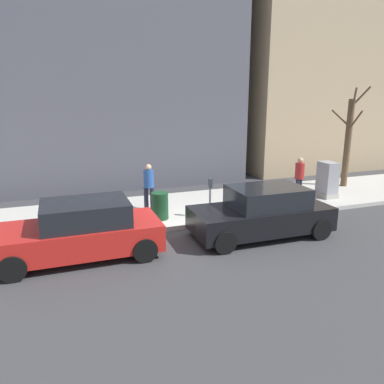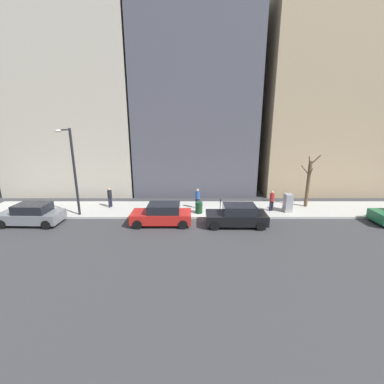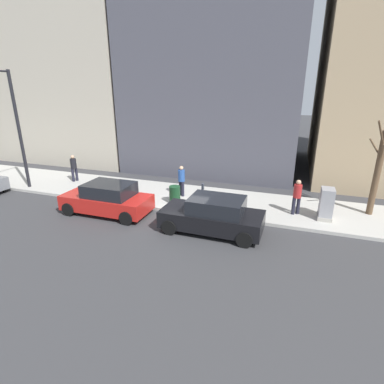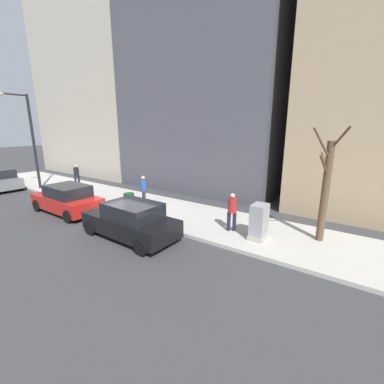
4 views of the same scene
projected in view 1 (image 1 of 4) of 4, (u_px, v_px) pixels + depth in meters
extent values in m
plane|color=#38383A|center=(184.00, 230.00, 11.95)|extent=(120.00, 120.00, 0.00)
cube|color=#B2AFA8|center=(166.00, 210.00, 13.76)|extent=(4.00, 36.00, 0.15)
cube|color=black|center=(260.00, 218.00, 11.31)|extent=(1.86, 4.22, 0.70)
cube|color=black|center=(267.00, 197.00, 11.21)|extent=(1.63, 2.22, 0.60)
cylinder|color=black|center=(225.00, 242.00, 10.10)|extent=(0.23, 0.64, 0.64)
cylinder|color=black|center=(203.00, 223.00, 11.66)|extent=(0.23, 0.64, 0.64)
cylinder|color=black|center=(320.00, 229.00, 11.08)|extent=(0.23, 0.64, 0.64)
cylinder|color=black|center=(288.00, 213.00, 12.64)|extent=(0.23, 0.64, 0.64)
cube|color=red|center=(79.00, 237.00, 9.79)|extent=(1.81, 4.20, 0.70)
cube|color=black|center=(85.00, 213.00, 9.70)|extent=(1.60, 2.20, 0.60)
cylinder|color=black|center=(12.00, 269.00, 8.57)|extent=(0.22, 0.64, 0.64)
cylinder|color=black|center=(18.00, 242.00, 10.12)|extent=(0.22, 0.64, 0.64)
cylinder|color=black|center=(145.00, 250.00, 9.60)|extent=(0.22, 0.64, 0.64)
cylinder|color=black|center=(132.00, 228.00, 11.14)|extent=(0.22, 0.64, 0.64)
cylinder|color=slate|center=(210.00, 203.00, 12.56)|extent=(0.07, 0.07, 1.05)
cube|color=#2D333D|center=(210.00, 183.00, 12.38)|extent=(0.14, 0.10, 0.30)
cube|color=#A8A399|center=(326.00, 195.00, 15.24)|extent=(0.83, 0.61, 0.18)
cube|color=#939399|center=(328.00, 177.00, 15.06)|extent=(0.75, 0.55, 1.25)
cylinder|color=brown|center=(348.00, 144.00, 16.62)|extent=(0.28, 0.28, 3.86)
cylinder|color=brown|center=(341.00, 118.00, 16.63)|extent=(0.80, 0.49, 0.78)
cylinder|color=brown|center=(361.00, 97.00, 16.01)|extent=(0.46, 0.62, 0.89)
cylinder|color=brown|center=(354.00, 102.00, 15.75)|extent=(0.79, 0.59, 1.20)
cylinder|color=brown|center=(356.00, 120.00, 15.94)|extent=(0.91, 0.27, 0.88)
cylinder|color=#14381E|center=(160.00, 206.00, 12.45)|extent=(0.56, 0.56, 0.90)
cylinder|color=#1E1E2D|center=(297.00, 189.00, 14.79)|extent=(0.16, 0.16, 0.82)
cylinder|color=#1E1E2D|center=(300.00, 188.00, 14.97)|extent=(0.16, 0.16, 0.82)
cylinder|color=#A52323|center=(300.00, 171.00, 14.70)|extent=(0.36, 0.36, 0.62)
sphere|color=tan|center=(300.00, 160.00, 14.59)|extent=(0.22, 0.22, 0.22)
cylinder|color=#1E1E2D|center=(146.00, 198.00, 13.53)|extent=(0.16, 0.16, 0.82)
cylinder|color=#1E1E2D|center=(152.00, 199.00, 13.47)|extent=(0.16, 0.16, 0.82)
cylinder|color=#23478C|center=(149.00, 179.00, 13.32)|extent=(0.36, 0.36, 0.62)
sphere|color=tan|center=(148.00, 167.00, 13.22)|extent=(0.22, 0.22, 0.22)
cube|color=#4C4C56|center=(100.00, 1.00, 19.79)|extent=(11.74, 11.74, 17.96)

